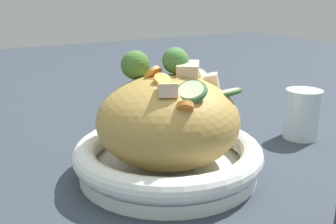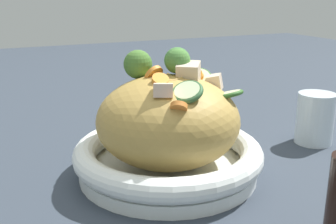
% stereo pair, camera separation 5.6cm
% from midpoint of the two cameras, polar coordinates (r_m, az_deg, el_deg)
% --- Properties ---
extents(ground_plane, '(3.00, 3.00, 0.00)m').
position_cam_midpoint_polar(ground_plane, '(0.61, -2.66, -8.62)').
color(ground_plane, '#313A45').
extents(serving_bowl, '(0.27, 0.27, 0.05)m').
position_cam_midpoint_polar(serving_bowl, '(0.60, -2.69, -6.36)').
color(serving_bowl, white).
rests_on(serving_bowl, ground_plane).
extents(noodle_heap, '(0.20, 0.20, 0.13)m').
position_cam_midpoint_polar(noodle_heap, '(0.58, -2.77, -1.22)').
color(noodle_heap, '#B69147').
rests_on(noodle_heap, serving_bowl).
extents(broccoli_florets, '(0.10, 0.10, 0.06)m').
position_cam_midpoint_polar(broccoli_florets, '(0.59, -4.12, 6.72)').
color(broccoli_florets, '#9BAD75').
rests_on(broccoli_florets, serving_bowl).
extents(carrot_coins, '(0.17, 0.10, 0.04)m').
position_cam_midpoint_polar(carrot_coins, '(0.57, -2.41, 4.30)').
color(carrot_coins, orange).
rests_on(carrot_coins, serving_bowl).
extents(zucchini_slices, '(0.13, 0.14, 0.04)m').
position_cam_midpoint_polar(zucchini_slices, '(0.56, 2.27, 3.37)').
color(zucchini_slices, beige).
rests_on(zucchini_slices, serving_bowl).
extents(chicken_chunks, '(0.09, 0.14, 0.05)m').
position_cam_midpoint_polar(chicken_chunks, '(0.57, 0.26, 4.70)').
color(chicken_chunks, beige).
rests_on(chicken_chunks, serving_bowl).
extents(drinking_glass, '(0.06, 0.06, 0.09)m').
position_cam_midpoint_polar(drinking_glass, '(0.77, 16.23, -0.30)').
color(drinking_glass, silver).
rests_on(drinking_glass, ground_plane).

